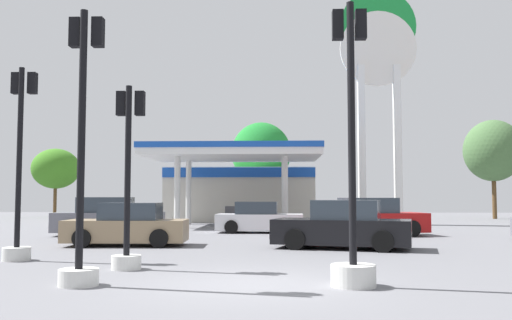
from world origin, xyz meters
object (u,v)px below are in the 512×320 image
object	(u,v)px
car_0	(127,226)
tree_1	(261,153)
car_1	(371,219)
traffic_signal_0	(352,203)
tree_0	(56,169)
tree_2	(493,151)
traffic_signal_3	(128,199)
station_pole_sign	(378,70)
car_5	(343,227)
traffic_signal_2	(81,185)
car_2	(259,219)
traffic_signal_1	(19,190)
car_4	(109,218)

from	to	relation	value
car_0	tree_1	world-z (taller)	tree_1
car_1	tree_1	size ratio (longest dim) A/B	0.67
traffic_signal_0	tree_0	world-z (taller)	tree_0
tree_1	tree_2	xyz separation A→B (m)	(17.04, 0.58, 0.17)
traffic_signal_3	tree_1	world-z (taller)	tree_1
car_1	traffic_signal_3	xyz separation A→B (m)	(-7.33, -10.69, 0.87)
station_pole_sign	car_5	bearing A→B (deg)	-104.98
tree_2	traffic_signal_2	bearing A→B (deg)	-122.76
traffic_signal_3	tree_1	bearing A→B (deg)	85.44
car_2	traffic_signal_0	xyz separation A→B (m)	(2.25, -14.56, 0.89)
traffic_signal_0	traffic_signal_1	xyz separation A→B (m)	(-8.12, 3.67, 0.28)
traffic_signal_0	tree_2	distance (m)	33.59
car_0	traffic_signal_1	xyz separation A→B (m)	(-1.67, -4.25, 1.16)
car_5	tree_0	bearing A→B (deg)	128.79
car_5	tree_2	distance (m)	27.09
car_5	station_pole_sign	bearing A→B (deg)	75.02
car_0	traffic_signal_0	world-z (taller)	traffic_signal_0
car_2	traffic_signal_0	bearing A→B (deg)	-81.21
car_2	car_4	world-z (taller)	car_4
traffic_signal_3	tree_2	bearing A→B (deg)	55.54
car_0	car_5	xyz separation A→B (m)	(7.11, -0.72, 0.04)
car_5	traffic_signal_3	world-z (taller)	traffic_signal_3
car_4	traffic_signal_2	xyz separation A→B (m)	(3.51, -12.80, 1.14)
car_2	traffic_signal_1	bearing A→B (deg)	-118.35
tree_2	tree_1	bearing A→B (deg)	-178.04
tree_0	car_4	bearing A→B (deg)	-61.41
car_0	car_2	bearing A→B (deg)	57.68
car_2	car_5	xyz separation A→B (m)	(2.91, -7.36, 0.06)
car_1	tree_2	size ratio (longest dim) A/B	0.65
tree_0	tree_1	bearing A→B (deg)	-6.49
traffic_signal_3	tree_2	distance (m)	34.15
traffic_signal_3	tree_1	distance (m)	27.71
car_0	traffic_signal_2	bearing A→B (deg)	-80.32
car_5	tree_0	xyz separation A→B (m)	(-19.45, 24.20, 3.10)
traffic_signal_0	traffic_signal_3	xyz separation A→B (m)	(-4.82, 2.13, 0.06)
traffic_signal_2	tree_0	bearing A→B (deg)	113.51
car_5	traffic_signal_0	world-z (taller)	traffic_signal_0
car_0	tree_2	bearing A→B (deg)	46.83
traffic_signal_0	car_0	bearing A→B (deg)	129.17
station_pole_sign	car_1	distance (m)	12.64
car_5	traffic_signal_2	distance (m)	9.38
traffic_signal_2	traffic_signal_3	size ratio (longest dim) A/B	1.24
station_pole_sign	tree_1	distance (m)	11.35
car_1	traffic_signal_0	distance (m)	13.09
car_0	car_4	world-z (taller)	car_4
car_0	tree_0	world-z (taller)	tree_0
car_4	tree_2	bearing A→B (deg)	37.25
car_4	car_5	distance (m)	10.74
traffic_signal_0	tree_1	xyz separation A→B (m)	(-2.64, 29.56, 3.29)
station_pole_sign	car_5	size ratio (longest dim) A/B	3.08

